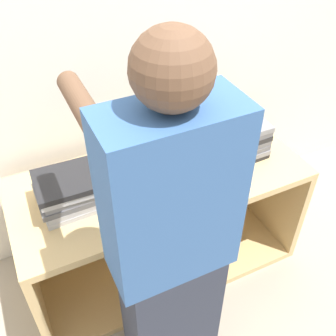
{
  "coord_description": "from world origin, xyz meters",
  "views": [
    {
      "loc": [
        -0.56,
        -0.96,
        1.84
      ],
      "look_at": [
        0.0,
        0.21,
        0.75
      ],
      "focal_mm": 42.0,
      "sensor_mm": 36.0,
      "label": 1
    }
  ],
  "objects_px": {
    "laptop_stack_left": "(79,188)",
    "person": "(170,254)",
    "laptop_stack_right": "(229,141)",
    "laptop_open": "(156,163)"
  },
  "relations": [
    {
      "from": "laptop_stack_left",
      "to": "laptop_stack_right",
      "type": "height_order",
      "value": "laptop_stack_right"
    },
    {
      "from": "laptop_stack_left",
      "to": "person",
      "type": "bearing_deg",
      "value": -71.98
    },
    {
      "from": "laptop_stack_right",
      "to": "person",
      "type": "xyz_separation_m",
      "value": [
        -0.57,
        -0.52,
        0.06
      ]
    },
    {
      "from": "laptop_stack_right",
      "to": "person",
      "type": "height_order",
      "value": "person"
    },
    {
      "from": "laptop_open",
      "to": "laptop_stack_left",
      "type": "height_order",
      "value": "laptop_open"
    },
    {
      "from": "laptop_stack_left",
      "to": "laptop_stack_right",
      "type": "relative_size",
      "value": 1.02
    },
    {
      "from": "laptop_open",
      "to": "laptop_stack_right",
      "type": "xyz_separation_m",
      "value": [
        0.37,
        -0.05,
        0.04
      ]
    },
    {
      "from": "laptop_stack_right",
      "to": "person",
      "type": "distance_m",
      "value": 0.78
    },
    {
      "from": "laptop_stack_left",
      "to": "laptop_stack_right",
      "type": "distance_m",
      "value": 0.75
    },
    {
      "from": "laptop_stack_right",
      "to": "laptop_stack_left",
      "type": "bearing_deg",
      "value": 179.82
    }
  ]
}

